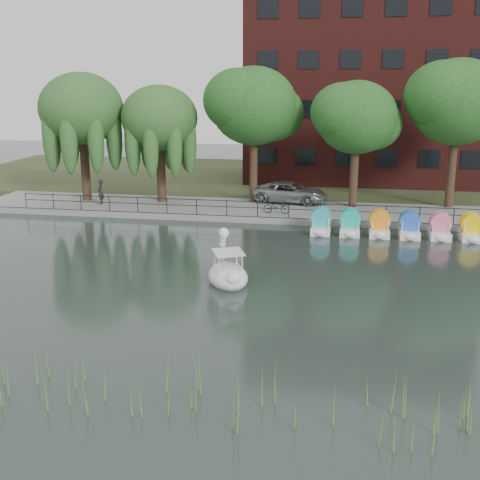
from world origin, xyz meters
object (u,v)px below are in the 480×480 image
(minivan, at_px, (291,191))
(swan_boat, at_px, (228,272))
(bicycle, at_px, (276,206))
(pedestrian, at_px, (101,190))

(minivan, distance_m, swan_boat, 16.82)
(minivan, xyz_separation_m, bicycle, (-0.56, -3.80, -0.33))
(pedestrian, bearing_deg, minivan, 90.31)
(minivan, height_order, bicycle, minivan)
(bicycle, distance_m, pedestrian, 12.56)
(minivan, distance_m, pedestrian, 13.38)
(minivan, relative_size, swan_boat, 1.85)
(minivan, bearing_deg, pedestrian, 111.09)
(bicycle, distance_m, swan_boat, 12.99)
(minivan, height_order, pedestrian, pedestrian)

